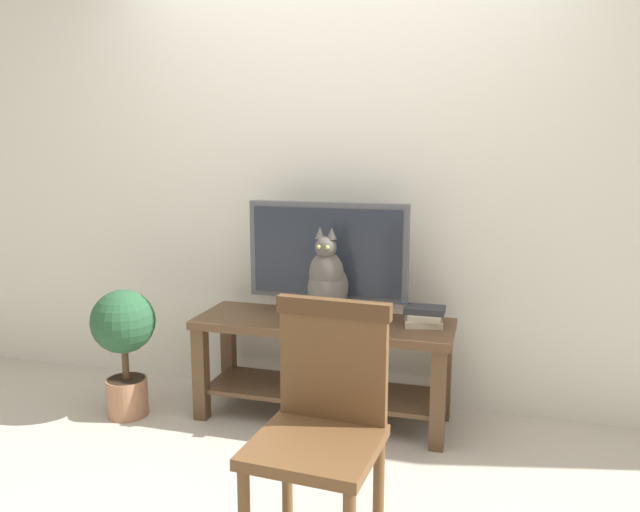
{
  "coord_description": "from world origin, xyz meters",
  "views": [
    {
      "loc": [
        0.85,
        -2.45,
        1.44
      ],
      "look_at": [
        -0.0,
        0.5,
        0.89
      ],
      "focal_mm": 35.0,
      "sensor_mm": 36.0,
      "label": 1
    }
  ],
  "objects_px": {
    "tv_stand": "(323,350)",
    "media_box": "(328,317)",
    "tv": "(327,256)",
    "book_stack": "(424,316)",
    "cat": "(328,281)",
    "wooden_chair": "(323,416)",
    "potted_plant": "(124,338)"
  },
  "relations": [
    {
      "from": "wooden_chair",
      "to": "cat",
      "type": "bearing_deg",
      "value": 104.52
    },
    {
      "from": "tv_stand",
      "to": "potted_plant",
      "type": "height_order",
      "value": "potted_plant"
    },
    {
      "from": "media_box",
      "to": "potted_plant",
      "type": "height_order",
      "value": "potted_plant"
    },
    {
      "from": "cat",
      "to": "tv_stand",
      "type": "bearing_deg",
      "value": 124.79
    },
    {
      "from": "media_box",
      "to": "potted_plant",
      "type": "bearing_deg",
      "value": -169.38
    },
    {
      "from": "tv_stand",
      "to": "book_stack",
      "type": "bearing_deg",
      "value": 5.04
    },
    {
      "from": "tv",
      "to": "media_box",
      "type": "relative_size",
      "value": 2.41
    },
    {
      "from": "tv_stand",
      "to": "wooden_chair",
      "type": "distance_m",
      "value": 1.16
    },
    {
      "from": "tv_stand",
      "to": "wooden_chair",
      "type": "xyz_separation_m",
      "value": [
        0.31,
        -1.1,
        0.16
      ]
    },
    {
      "from": "cat",
      "to": "wooden_chair",
      "type": "distance_m",
      "value": 1.1
    },
    {
      "from": "book_stack",
      "to": "potted_plant",
      "type": "xyz_separation_m",
      "value": [
        -1.54,
        -0.29,
        -0.16
      ]
    },
    {
      "from": "wooden_chair",
      "to": "book_stack",
      "type": "height_order",
      "value": "wooden_chair"
    },
    {
      "from": "tv_stand",
      "to": "book_stack",
      "type": "relative_size",
      "value": 6.46
    },
    {
      "from": "tv_stand",
      "to": "media_box",
      "type": "xyz_separation_m",
      "value": [
        0.04,
        -0.05,
        0.19
      ]
    },
    {
      "from": "media_box",
      "to": "wooden_chair",
      "type": "height_order",
      "value": "wooden_chair"
    },
    {
      "from": "tv_stand",
      "to": "media_box",
      "type": "distance_m",
      "value": 0.2
    },
    {
      "from": "tv",
      "to": "cat",
      "type": "xyz_separation_m",
      "value": [
        0.04,
        -0.14,
        -0.1
      ]
    },
    {
      "from": "tv",
      "to": "media_box",
      "type": "xyz_separation_m",
      "value": [
        0.04,
        -0.13,
        -0.29
      ]
    },
    {
      "from": "wooden_chair",
      "to": "potted_plant",
      "type": "bearing_deg",
      "value": 147.36
    },
    {
      "from": "cat",
      "to": "book_stack",
      "type": "bearing_deg",
      "value": 12.75
    },
    {
      "from": "wooden_chair",
      "to": "tv_stand",
      "type": "bearing_deg",
      "value": 105.82
    },
    {
      "from": "tv",
      "to": "book_stack",
      "type": "xyz_separation_m",
      "value": [
        0.52,
        -0.04,
        -0.27
      ]
    },
    {
      "from": "media_box",
      "to": "potted_plant",
      "type": "xyz_separation_m",
      "value": [
        -1.07,
        -0.2,
        -0.14
      ]
    },
    {
      "from": "tv_stand",
      "to": "potted_plant",
      "type": "distance_m",
      "value": 1.05
    },
    {
      "from": "tv_stand",
      "to": "cat",
      "type": "height_order",
      "value": "cat"
    },
    {
      "from": "book_stack",
      "to": "tv_stand",
      "type": "bearing_deg",
      "value": -174.96
    },
    {
      "from": "book_stack",
      "to": "potted_plant",
      "type": "height_order",
      "value": "potted_plant"
    },
    {
      "from": "tv",
      "to": "potted_plant",
      "type": "height_order",
      "value": "tv"
    },
    {
      "from": "tv",
      "to": "potted_plant",
      "type": "relative_size",
      "value": 1.23
    },
    {
      "from": "wooden_chair",
      "to": "book_stack",
      "type": "bearing_deg",
      "value": 79.9
    },
    {
      "from": "cat",
      "to": "book_stack",
      "type": "relative_size",
      "value": 2.13
    },
    {
      "from": "tv_stand",
      "to": "tv",
      "type": "distance_m",
      "value": 0.49
    }
  ]
}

